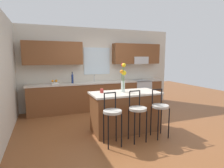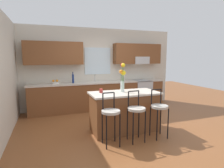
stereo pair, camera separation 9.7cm
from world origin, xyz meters
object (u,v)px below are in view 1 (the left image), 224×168
bar_stool_far (160,108)px  bottle_olive_oil (72,79)px  kitchen_island (125,111)px  fruit_bowl_oranges (55,83)px  bar_stool_middle (137,111)px  mug_ceramic (102,91)px  bar_stool_near (112,114)px  oven_range (140,92)px  flower_vase (123,76)px

bar_stool_far → bottle_olive_oil: bearing=119.0°
kitchen_island → fruit_bowl_oranges: size_ratio=6.66×
bar_stool_middle → bottle_olive_oil: bearing=108.9°
mug_ceramic → bar_stool_near: bearing=-92.1°
oven_range → bottle_olive_oil: bottle_olive_oil is taller
flower_vase → bottle_olive_oil: size_ratio=1.89×
mug_ceramic → fruit_bowl_oranges: 2.07m
oven_range → kitchen_island: (-1.54, -1.97, 0.00)m
kitchen_island → bar_stool_near: 0.83m
bar_stool_middle → mug_ceramic: bar_stool_middle is taller
bar_stool_far → mug_ceramic: bar_stool_far is taller
kitchen_island → fruit_bowl_oranges: fruit_bowl_oranges is taller
bar_stool_middle → bar_stool_far: same height
bar_stool_near → bottle_olive_oil: (-0.34, 2.60, 0.43)m
bar_stool_near → bar_stool_middle: size_ratio=1.00×
kitchen_island → bottle_olive_oil: (-0.89, 2.00, 0.60)m
oven_range → bar_stool_middle: bearing=-120.9°
oven_range → bar_stool_middle: size_ratio=0.88×
bar_stool_near → oven_range: bearing=50.9°
bar_stool_middle → mug_ceramic: 0.96m
bottle_olive_oil → bar_stool_near: bearing=-82.6°
fruit_bowl_oranges → oven_range: bearing=-0.5°
kitchen_island → bar_stool_middle: bar_stool_middle is taller
flower_vase → kitchen_island: bearing=-61.6°
bar_stool_near → kitchen_island: bearing=47.6°
mug_ceramic → flower_vase: bearing=-9.7°
bar_stool_middle → flower_vase: bearing=92.4°
bar_stool_middle → fruit_bowl_oranges: size_ratio=4.34×
kitchen_island → mug_ceramic: 0.74m
oven_range → bar_stool_near: size_ratio=0.88×
bottle_olive_oil → flower_vase: bearing=-66.1°
kitchen_island → bar_stool_near: (-0.55, -0.60, 0.17)m
oven_range → bar_stool_far: size_ratio=0.88×
bar_stool_near → bar_stool_middle: 0.55m
bar_stool_middle → fruit_bowl_oranges: fruit_bowl_oranges is taller
mug_ceramic → bar_stool_middle: bearing=-54.6°
flower_vase → bottle_olive_oil: (-0.86, 1.95, -0.22)m
bar_stool_far → flower_vase: bearing=131.5°
flower_vase → bar_stool_far: bearing=-48.5°
bar_stool_far → flower_vase: (-0.58, 0.65, 0.65)m
bar_stool_middle → bottle_olive_oil: bottle_olive_oil is taller
flower_vase → bar_stool_near: bearing=-128.7°
bar_stool_far → oven_range: bearing=68.9°
oven_range → fruit_bowl_oranges: 3.01m
oven_range → mug_ceramic: bearing=-138.3°
oven_range → mug_ceramic: size_ratio=10.22×
kitchen_island → bar_stool_middle: bearing=-90.0°
bar_stool_near → bar_stool_middle: same height
oven_range → bottle_olive_oil: bearing=179.4°
mug_ceramic → oven_range: bearing=41.7°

